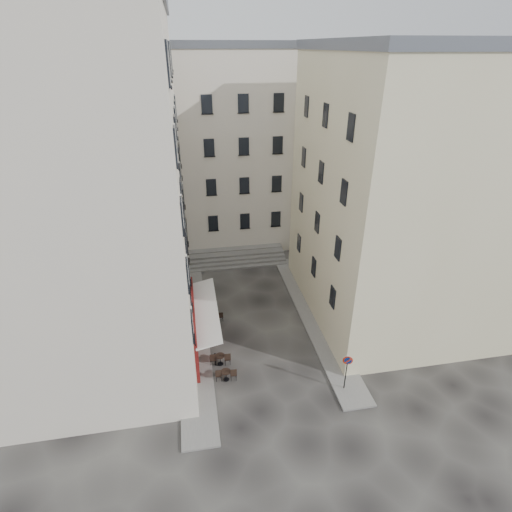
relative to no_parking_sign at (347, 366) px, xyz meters
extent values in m
plane|color=black|center=(-4.13, 4.42, -1.83)|extent=(90.00, 90.00, 0.00)
cube|color=slate|center=(-8.63, 8.42, -1.77)|extent=(2.00, 22.00, 0.12)
cube|color=slate|center=(0.37, 7.42, -1.77)|extent=(2.00, 18.00, 0.12)
cube|color=beige|center=(-14.63, 7.42, 8.17)|extent=(12.00, 16.00, 20.00)
cube|color=beige|center=(6.37, 7.92, 7.17)|extent=(12.00, 14.00, 18.00)
cube|color=#575B64|center=(6.37, 7.92, 16.47)|extent=(12.20, 14.20, 0.60)
cube|color=beige|center=(-5.13, 23.42, 7.17)|extent=(18.00, 10.00, 18.00)
cube|color=#575B64|center=(-5.13, 23.42, 16.47)|extent=(18.20, 10.20, 0.60)
cube|color=#4D0B10|center=(-8.55, 5.42, -0.08)|extent=(0.25, 7.00, 3.50)
cube|color=black|center=(-8.51, 5.42, -0.43)|extent=(0.06, 3.85, 2.00)
cube|color=silver|center=(-7.73, 5.42, 1.12)|extent=(1.58, 7.30, 0.41)
cube|color=#5E5C59|center=(-4.13, 16.32, -1.73)|extent=(9.00, 1.80, 0.20)
cube|color=#5E5C59|center=(-4.13, 16.77, -1.53)|extent=(9.00, 1.80, 0.20)
cube|color=#5E5C59|center=(-4.13, 17.22, -1.33)|extent=(9.00, 1.80, 0.20)
cube|color=#5E5C59|center=(-4.13, 17.67, -1.13)|extent=(9.00, 1.80, 0.20)
cylinder|color=black|center=(-7.38, 3.42, -1.38)|extent=(0.10, 0.10, 0.90)
sphere|color=black|center=(-7.38, 3.42, -0.91)|extent=(0.12, 0.12, 0.12)
cylinder|color=black|center=(-7.38, 6.92, -1.38)|extent=(0.10, 0.10, 0.90)
sphere|color=black|center=(-7.38, 6.92, -0.91)|extent=(0.12, 0.12, 0.12)
cylinder|color=black|center=(-7.38, 10.42, -1.38)|extent=(0.10, 0.10, 0.90)
sphere|color=black|center=(-7.38, 10.42, -0.91)|extent=(0.12, 0.12, 0.12)
cylinder|color=black|center=(0.00, 0.01, -0.56)|extent=(0.06, 0.06, 2.54)
cylinder|color=red|center=(0.00, 0.00, 0.46)|extent=(0.57, 0.20, 0.59)
cylinder|color=navy|center=(0.00, -0.02, 0.46)|extent=(0.42, 0.16, 0.43)
cube|color=red|center=(0.00, -0.05, 0.46)|extent=(0.33, 0.12, 0.34)
cylinder|color=black|center=(-6.85, 1.98, -1.76)|extent=(0.36, 0.36, 0.02)
cylinder|color=black|center=(-6.85, 1.98, -1.43)|extent=(0.05, 0.05, 0.70)
cylinder|color=black|center=(-6.85, 1.98, -1.10)|extent=(0.60, 0.60, 0.04)
cube|color=black|center=(-6.39, 1.98, -1.38)|extent=(0.38, 0.38, 0.90)
cube|color=black|center=(-7.30, 2.08, -1.38)|extent=(0.38, 0.38, 0.90)
cylinder|color=black|center=(-7.06, 3.39, -1.75)|extent=(0.37, 0.37, 0.02)
cylinder|color=black|center=(-7.06, 3.39, -1.41)|extent=(0.05, 0.05, 0.72)
cylinder|color=black|center=(-7.06, 3.39, -1.08)|extent=(0.62, 0.62, 0.04)
cube|color=black|center=(-6.60, 3.39, -1.36)|extent=(0.39, 0.39, 0.93)
cube|color=black|center=(-7.53, 3.49, -1.36)|extent=(0.39, 0.39, 0.93)
cylinder|color=black|center=(-7.54, 6.18, -1.76)|extent=(0.32, 0.32, 0.02)
cylinder|color=black|center=(-7.54, 6.18, -1.47)|extent=(0.05, 0.05, 0.63)
cylinder|color=black|center=(-7.54, 6.18, -1.18)|extent=(0.54, 0.54, 0.04)
cube|color=black|center=(-7.14, 6.18, -1.42)|extent=(0.34, 0.34, 0.81)
cube|color=black|center=(-7.95, 6.27, -1.42)|extent=(0.34, 0.34, 0.81)
cylinder|color=black|center=(-6.97, 8.02, -1.76)|extent=(0.32, 0.32, 0.02)
cylinder|color=black|center=(-6.97, 8.02, -1.47)|extent=(0.04, 0.04, 0.62)
cylinder|color=black|center=(-6.97, 8.02, -1.19)|extent=(0.53, 0.53, 0.04)
cube|color=black|center=(-6.58, 8.02, -1.43)|extent=(0.34, 0.34, 0.80)
cube|color=black|center=(-7.37, 8.11, -1.43)|extent=(0.34, 0.34, 0.80)
cylinder|color=black|center=(-7.52, 8.35, -1.75)|extent=(0.37, 0.37, 0.02)
cylinder|color=black|center=(-7.52, 8.35, -1.42)|extent=(0.05, 0.05, 0.72)
cylinder|color=black|center=(-7.52, 8.35, -1.09)|extent=(0.62, 0.62, 0.04)
cube|color=black|center=(-7.06, 8.35, -1.36)|extent=(0.39, 0.39, 0.93)
cube|color=black|center=(-7.98, 8.45, -1.36)|extent=(0.39, 0.39, 0.93)
imported|color=#232228|center=(-7.33, 6.87, -0.99)|extent=(0.62, 0.42, 1.67)
camera|label=1|loc=(-8.23, -16.17, 16.42)|focal=28.00mm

